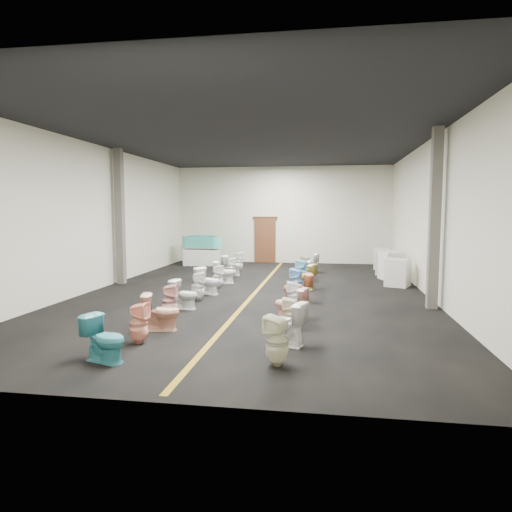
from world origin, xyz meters
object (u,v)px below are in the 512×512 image
Objects in this scene: toilet_left_7 at (218,277)px; toilet_left_0 at (105,339)px; toilet_right_1 at (284,323)px; toilet_right_2 at (291,314)px; appliance_crate_b at (392,266)px; toilet_left_5 at (198,286)px; toilet_right_6 at (297,282)px; toilet_left_9 at (231,268)px; toilet_right_5 at (298,288)px; toilet_left_2 at (161,312)px; display_table at (202,257)px; appliance_crate_c at (387,262)px; toilet_left_1 at (139,323)px; toilet_left_8 at (224,272)px; toilet_right_10 at (306,266)px; toilet_right_11 at (309,263)px; toilet_left_4 at (184,294)px; toilet_left_6 at (208,281)px; toilet_left_11 at (238,262)px; toilet_left_3 at (169,301)px; appliance_crate_a at (398,273)px; bathtub at (202,241)px; toilet_right_8 at (303,272)px; toilet_right_7 at (303,276)px; toilet_right_4 at (294,296)px; toilet_right_0 at (277,341)px; toilet_right_3 at (291,304)px; toilet_right_9 at (302,270)px.

toilet_left_0 is at bearing -174.86° from toilet_left_7.
toilet_right_1 is 1.18× the size of toilet_right_2.
toilet_left_7 is at bearing -154.49° from appliance_crate_b.
toilet_left_5 is at bearing 17.23° from toilet_left_0.
toilet_right_1 is 5.00m from toilet_right_6.
toilet_left_0 is 0.98× the size of toilet_right_6.
toilet_right_5 is (2.66, -3.88, 0.00)m from toilet_left_9.
toilet_left_2 is at bearing 12.65° from toilet_left_0.
display_table is 2.08× the size of toilet_left_9.
appliance_crate_c is 1.25× the size of toilet_left_7.
toilet_left_1 is 0.97× the size of toilet_left_5.
toilet_left_8 reaches higher than toilet_right_10.
toilet_right_2 is 9.02m from toilet_right_11.
toilet_left_1 is 1.06× the size of toilet_left_4.
appliance_crate_b reaches higher than toilet_left_6.
appliance_crate_c is at bearing 135.38° from toilet_right_5.
appliance_crate_c is 1.15× the size of toilet_left_11.
toilet_left_3 is (-0.20, 1.06, 0.01)m from toilet_left_2.
toilet_left_1 is at bearing -127.65° from appliance_crate_a.
appliance_crate_a is 1.13× the size of toilet_left_3.
toilet_left_8 is at bearing -11.19° from toilet_left_5.
bathtub is 2.37× the size of toilet_left_6.
appliance_crate_a is 9.34m from toilet_left_1.
appliance_crate_b is 1.33× the size of toilet_left_7.
toilet_right_8 is at bearing -136.77° from appliance_crate_c.
toilet_left_6 is at bearing -17.67° from toilet_right_11.
appliance_crate_c is at bearing -53.84° from toilet_left_5.
toilet_left_7 is 0.92× the size of toilet_right_7.
toilet_left_0 is at bearing -44.64° from toilet_right_5.
toilet_left_2 is 3.46m from toilet_right_4.
toilet_right_0 reaches higher than toilet_right_4.
toilet_left_2 is at bearing -5.82° from toilet_right_11.
toilet_right_6 reaches higher than toilet_left_2.
toilet_right_2 is 0.92× the size of toilet_right_11.
toilet_left_11 is (-0.01, 7.05, 0.04)m from toilet_left_4.
toilet_left_1 is 6.93m from toilet_right_7.
toilet_right_4 is (-0.01, 1.06, -0.01)m from toilet_right_3.
appliance_crate_b reaches higher than toilet_right_10.
toilet_right_5 is at bearing 12.50° from toilet_right_10.
toilet_left_4 is at bearing -34.03° from toilet_right_6.
bathtub is 2.89m from toilet_left_11.
toilet_right_3 is (2.69, -1.86, -0.02)m from toilet_left_5.
bathtub is 2.39× the size of toilet_right_5.
toilet_left_9 is at bearing 21.41° from toilet_left_6.
toilet_right_1 is at bearing -107.06° from appliance_crate_c.
toilet_left_11 is 2.84m from toilet_right_11.
appliance_crate_c is 1.22× the size of toilet_right_10.
toilet_left_3 is at bearing -68.09° from toilet_right_5.
toilet_left_4 is 5.88m from toilet_right_9.
toilet_left_0 is 7.96m from toilet_right_7.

